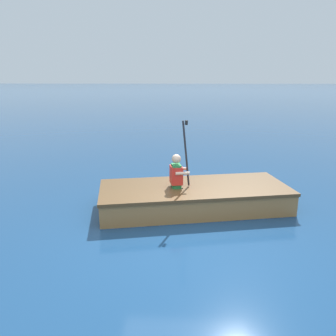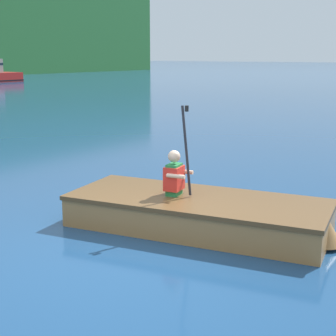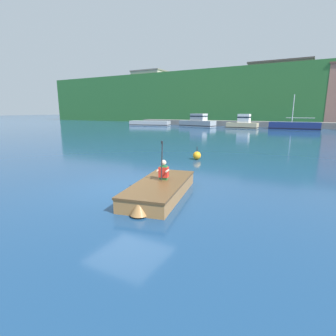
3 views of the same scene
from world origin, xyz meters
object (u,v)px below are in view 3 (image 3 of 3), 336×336
rowboat_foreground (160,189)px  person_paddler (164,171)px  moored_boat_dock_west_end (294,126)px  moored_boat_dock_center_far (198,122)px  channel_buoy (197,155)px  moored_boat_dock_east_end (243,123)px  moored_boat_dock_center_near (150,123)px

rowboat_foreground → person_paddler: size_ratio=3.05×
moored_boat_dock_west_end → moored_boat_dock_center_far: size_ratio=1.02×
moored_boat_dock_center_far → channel_buoy: (11.72, -28.58, -0.56)m
moored_boat_dock_east_end → person_paddler: moored_boat_dock_east_end is taller
moored_boat_dock_east_end → moored_boat_dock_west_end: bearing=8.4°
person_paddler → channel_buoy: 6.17m
moored_boat_dock_center_near → moored_boat_dock_east_end: size_ratio=1.59×
rowboat_foreground → moored_boat_dock_west_end: bearing=87.3°
moored_boat_dock_east_end → moored_boat_dock_center_near: bearing=-179.5°
moored_boat_dock_east_end → rowboat_foreground: 34.46m
moored_boat_dock_center_far → person_paddler: (13.05, -34.59, -0.06)m
moored_boat_dock_center_near → moored_boat_dock_center_far: size_ratio=1.14×
moored_boat_dock_west_end → moored_boat_dock_center_near: bearing=-177.1°
moored_boat_dock_center_near → channel_buoy: size_ratio=10.46×
rowboat_foreground → person_paddler: (-0.08, 0.39, 0.48)m
moored_boat_dock_center_far → rowboat_foreground: moored_boat_dock_center_far is taller
moored_boat_dock_west_end → person_paddler: bearing=-92.9°
moored_boat_dock_center_far → person_paddler: size_ratio=5.29×
moored_boat_dock_center_near → channel_buoy: bearing=-53.2°
moored_boat_dock_west_end → channel_buoy: moored_boat_dock_west_end is taller
moored_boat_dock_west_end → moored_boat_dock_center_near: (-23.60, -1.19, -0.10)m
rowboat_foreground → channel_buoy: bearing=102.4°
channel_buoy → moored_boat_dock_east_end: bearing=98.2°
moored_boat_dock_center_near → moored_boat_dock_center_far: moored_boat_dock_center_far is taller
rowboat_foreground → person_paddler: person_paddler is taller
channel_buoy → person_paddler: bearing=-77.5°
moored_boat_dock_center_near → rowboat_foreground: size_ratio=1.98×
moored_boat_dock_center_near → person_paddler: person_paddler is taller
moored_boat_dock_center_far → rowboat_foreground: 37.37m
moored_boat_dock_west_end → moored_boat_dock_east_end: 7.10m
moored_boat_dock_center_far → moored_boat_dock_east_end: size_ratio=1.40×
moored_boat_dock_center_near → person_paddler: bearing=-56.9°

